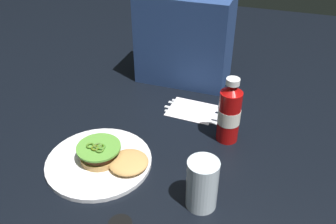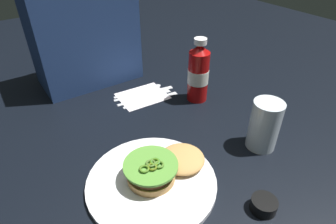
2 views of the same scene
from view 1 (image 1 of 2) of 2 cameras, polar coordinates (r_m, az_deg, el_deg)
ground_plane at (r=1.07m, az=-6.50°, el=-6.48°), size 3.00×3.00×0.00m
dinner_plate at (r=1.04m, az=-11.01°, el=-7.81°), size 0.30×0.30×0.01m
burger_sandwich at (r=1.01m, az=-9.30°, el=-7.00°), size 0.21×0.12×0.05m
ketchup_bottle at (r=1.07m, az=9.82°, el=-0.18°), size 0.07×0.07×0.21m
water_glass at (r=0.87m, az=5.51°, el=-11.44°), size 0.08×0.08×0.14m
napkin at (r=1.24m, az=3.82°, el=0.30°), size 0.17×0.14×0.00m
steak_knife at (r=1.20m, az=4.38°, el=-0.79°), size 0.20×0.03×0.00m
fork_utensil at (r=1.22m, az=4.48°, el=-0.08°), size 0.20×0.03×0.00m
butter_knife at (r=1.24m, az=5.15°, el=0.40°), size 0.22×0.05×0.00m
spoon_utensil at (r=1.26m, az=5.61°, el=1.03°), size 0.18×0.03×0.00m
diner_person at (r=1.36m, az=2.78°, el=13.52°), size 0.34×0.20×0.51m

